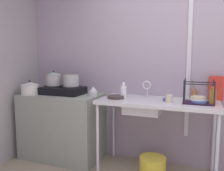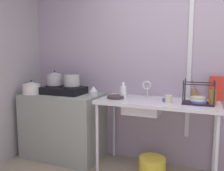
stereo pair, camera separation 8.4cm
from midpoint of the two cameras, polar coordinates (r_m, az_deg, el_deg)
wall_back at (r=3.01m, az=19.75°, el=5.71°), size 5.35×0.10×2.71m
wall_metal_strip at (r=2.96m, az=19.67°, el=8.32°), size 0.05×0.01×2.16m
counter_concrete at (r=3.34m, az=-11.31°, el=-9.68°), size 1.09×0.62×0.90m
counter_sink at (r=2.75m, az=11.97°, el=-5.15°), size 1.38×0.62×0.90m
stove at (r=3.22m, az=-11.29°, el=-1.09°), size 0.58×0.37×0.12m
pot_on_left_burner at (r=3.28m, az=-13.36°, el=1.69°), size 0.22×0.22×0.21m
pot_on_right_burner at (r=3.13m, az=-9.23°, el=1.26°), size 0.21×0.21×0.15m
pot_beside_stove at (r=3.31m, az=-18.79°, el=-0.57°), size 0.24×0.24×0.19m
percolator at (r=3.00m, az=-3.87°, el=-1.44°), size 0.12×0.12×0.13m
sink_basin at (r=2.74m, az=8.44°, el=-5.25°), size 0.42×0.34×0.16m
faucet at (r=2.87m, az=9.52°, el=-0.29°), size 0.11×0.06×0.22m
frying_pan at (r=2.81m, az=1.77°, el=-2.90°), size 0.21×0.21×0.03m
dish_rack at (r=2.67m, az=21.59°, el=-3.41°), size 0.32×0.25×0.26m
cup_by_rack at (r=2.64m, az=14.84°, el=-3.24°), size 0.08×0.08×0.08m
small_bowl_on_drainboard at (r=2.71m, az=14.38°, el=-3.50°), size 0.10×0.10×0.04m
bottle_by_sink at (r=2.83m, az=3.66°, el=-1.55°), size 0.08×0.08×0.20m
bottle_by_rack at (r=2.64m, az=24.67°, el=-2.71°), size 0.07×0.07×0.20m
cereal_box at (r=2.94m, az=25.45°, el=-0.70°), size 0.16×0.07×0.28m
utensil_jar at (r=2.94m, az=20.68°, el=-2.05°), size 0.08×0.07×0.24m
bucket_on_floor at (r=2.97m, az=10.84°, el=-19.09°), size 0.32×0.32×0.20m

